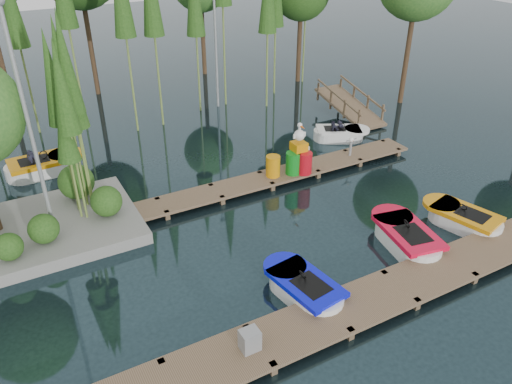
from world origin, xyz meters
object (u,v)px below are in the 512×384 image
utility_cabinet (250,340)px  yellow_barrel (273,166)px  boat_blue (304,289)px  boat_red (406,238)px  boat_yellow_far (43,166)px  drum_cluster (300,157)px  island (1,143)px

utility_cabinet → yellow_barrel: 8.44m
boat_blue → utility_cabinet: bearing=-161.1°
boat_red → boat_yellow_far: 13.72m
boat_red → utility_cabinet: boat_red is taller
boat_yellow_far → boat_red: bearing=-32.4°
yellow_barrel → drum_cluster: drum_cluster is taller
utility_cabinet → boat_blue: bearing=27.2°
island → boat_red: (10.17, -6.20, -2.91)m
yellow_barrel → drum_cluster: 1.10m
boat_blue → boat_red: bearing=-2.1°
utility_cabinet → boat_yellow_far: bearing=102.9°
boat_red → yellow_barrel: bearing=116.5°
boat_red → boat_yellow_far: size_ratio=1.00×
boat_red → island: bearing=159.1°
boat_yellow_far → drum_cluster: bearing=-14.4°
island → boat_yellow_far: (1.17, 4.16, -2.87)m
yellow_barrel → drum_cluster: bearing=-8.1°
boat_red → yellow_barrel: (-1.55, 5.41, 0.42)m
island → yellow_barrel: island is taller
boat_blue → boat_yellow_far: bearing=106.5°
boat_blue → drum_cluster: size_ratio=1.42×
boat_yellow_far → yellow_barrel: bearing=-17.1°
boat_blue → boat_yellow_far: size_ratio=0.91×
boat_yellow_far → utility_cabinet: 12.26m
boat_blue → boat_red: size_ratio=0.91×
boat_blue → yellow_barrel: yellow_barrel is taller
boat_blue → yellow_barrel: 6.36m
yellow_barrel → boat_blue: bearing=-112.9°
boat_yellow_far → yellow_barrel: (7.44, -4.95, 0.38)m
boat_red → yellow_barrel: size_ratio=3.81×
boat_blue → drum_cluster: bearing=49.9°
island → utility_cabinet: bearing=-63.4°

